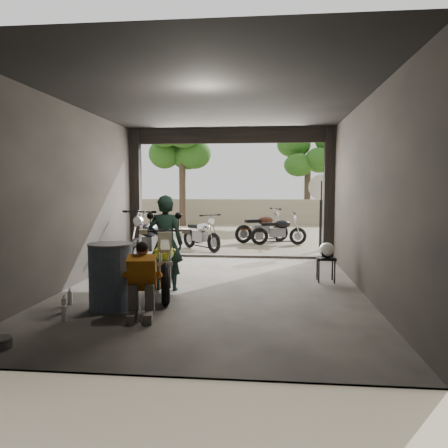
% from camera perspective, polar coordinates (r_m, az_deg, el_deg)
% --- Properties ---
extents(ground, '(80.00, 80.00, 0.00)m').
position_cam_1_polar(ground, '(7.58, -1.42, -8.61)').
color(ground, '#7A6D56').
rests_on(ground, ground).
extents(garage, '(7.00, 7.13, 3.20)m').
position_cam_1_polar(garage, '(7.94, -0.95, 1.32)').
color(garage, '#2D2B28').
rests_on(garage, ground).
extents(boundary_wall, '(18.00, 0.30, 1.20)m').
position_cam_1_polar(boundary_wall, '(21.37, 3.29, 1.65)').
color(boundary_wall, gray).
rests_on(boundary_wall, ground).
extents(tree_left, '(2.20, 2.20, 5.60)m').
position_cam_1_polar(tree_left, '(20.33, -5.50, 11.03)').
color(tree_left, '#382B1E').
rests_on(tree_left, ground).
extents(tree_right, '(2.20, 2.20, 5.00)m').
position_cam_1_polar(tree_right, '(21.48, 10.91, 9.48)').
color(tree_right, '#382B1E').
rests_on(tree_right, ground).
extents(main_bike, '(1.11, 1.84, 1.14)m').
position_cam_1_polar(main_bike, '(7.19, -7.79, -4.74)').
color(main_bike, beige).
rests_on(main_bike, ground).
extents(left_bike, '(1.16, 1.98, 1.26)m').
position_cam_1_polar(left_bike, '(10.24, -9.41, -1.62)').
color(left_bike, black).
rests_on(left_bike, ground).
extents(outside_bike_a, '(1.50, 1.54, 1.03)m').
position_cam_1_polar(outside_bike_a, '(12.25, -3.01, -1.05)').
color(outside_bike_a, black).
rests_on(outside_bike_a, ground).
extents(outside_bike_b, '(1.76, 1.32, 1.10)m').
position_cam_1_polar(outside_bike_b, '(14.06, 5.00, -0.18)').
color(outside_bike_b, '#3E1B0E').
rests_on(outside_bike_b, ground).
extents(outside_bike_c, '(1.55, 0.78, 1.01)m').
position_cam_1_polar(outside_bike_c, '(13.50, 7.17, -0.59)').
color(outside_bike_c, black).
rests_on(outside_bike_c, ground).
extents(rider, '(0.60, 0.39, 1.63)m').
position_cam_1_polar(rider, '(7.45, -7.62, -2.50)').
color(rider, black).
rests_on(rider, ground).
extents(mechanic, '(0.62, 0.76, 0.99)m').
position_cam_1_polar(mechanic, '(5.94, -10.74, -7.56)').
color(mechanic, '#AB6616').
rests_on(mechanic, ground).
extents(stool, '(0.34, 0.34, 0.47)m').
position_cam_1_polar(stool, '(8.30, 13.17, -4.77)').
color(stool, black).
rests_on(stool, ground).
extents(helmet, '(0.36, 0.37, 0.28)m').
position_cam_1_polar(helmet, '(8.27, 13.29, -3.32)').
color(helmet, white).
rests_on(helmet, stool).
extents(oil_drum, '(0.81, 0.81, 0.96)m').
position_cam_1_polar(oil_drum, '(6.49, -14.57, -6.74)').
color(oil_drum, '#37485D').
rests_on(oil_drum, ground).
extents(sign_post, '(0.71, 0.08, 2.12)m').
position_cam_1_polar(sign_post, '(12.32, 12.58, 3.03)').
color(sign_post, black).
rests_on(sign_post, ground).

